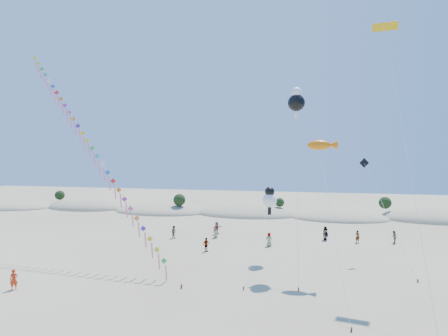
% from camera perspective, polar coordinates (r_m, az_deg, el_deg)
% --- Properties ---
extents(dune_ridge, '(145.30, 11.49, 5.57)m').
position_cam_1_polar(dune_ridge, '(68.03, 4.27, -6.93)').
color(dune_ridge, gray).
rests_on(dune_ridge, ground).
extents(kite_train, '(24.65, 14.31, 24.29)m').
position_cam_1_polar(kite_train, '(43.79, -20.00, 3.64)').
color(kite_train, '#3F2D1E').
rests_on(kite_train, ground).
extents(fish_kite, '(2.78, 12.28, 12.81)m').
position_cam_1_polar(fish_kite, '(36.86, 14.78, 3.35)').
color(fish_kite, '#3F2D1E').
rests_on(fish_kite, ground).
extents(cartoon_kite_low, '(2.41, 9.78, 7.90)m').
position_cam_1_polar(cartoon_kite_low, '(40.30, 6.96, -4.62)').
color(cartoon_kite_low, '#3F2D1E').
rests_on(cartoon_kite_low, ground).
extents(cartoon_kite_high, '(2.00, 8.90, 18.27)m').
position_cam_1_polar(cartoon_kite_high, '(39.70, 10.97, 10.01)').
color(cartoon_kite_high, '#3F2D1E').
rests_on(cartoon_kite_high, ground).
extents(parafoil_kite, '(2.29, 15.24, 23.75)m').
position_cam_1_polar(parafoil_kite, '(39.72, 23.44, 18.56)').
color(parafoil_kite, '#3F2D1E').
rests_on(parafoil_kite, ground).
extents(dark_kite, '(4.01, 7.89, 10.93)m').
position_cam_1_polar(dark_kite, '(42.37, 22.03, -2.70)').
color(dark_kite, '#3F2D1E').
rests_on(dark_kite, ground).
extents(flyer_foreground, '(0.75, 0.65, 1.75)m').
position_cam_1_polar(flyer_foreground, '(37.65, -29.38, -14.60)').
color(flyer_foreground, red).
rests_on(flyer_foreground, ground).
extents(beachgoers, '(28.92, 9.99, 1.78)m').
position_cam_1_polar(beachgoers, '(49.56, 7.19, -9.96)').
color(beachgoers, slate).
rests_on(beachgoers, ground).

